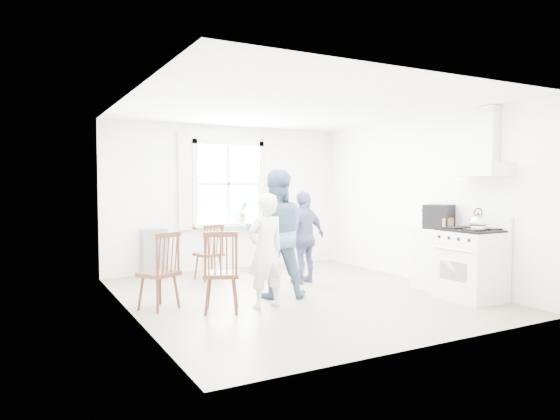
# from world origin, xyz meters

# --- Properties ---
(room_shell) EXTENTS (4.62, 5.12, 2.64)m
(room_shell) POSITION_xyz_m (0.00, 0.00, 1.30)
(room_shell) COLOR gray
(room_shell) RESTS_ON ground
(window_assembly) EXTENTS (1.88, 0.24, 1.70)m
(window_assembly) POSITION_xyz_m (0.00, 2.45, 1.46)
(window_assembly) COLOR white
(window_assembly) RESTS_ON room_shell
(range_hood) EXTENTS (0.45, 0.76, 0.94)m
(range_hood) POSITION_xyz_m (2.07, -1.35, 1.90)
(range_hood) COLOR silver
(range_hood) RESTS_ON room_shell
(shelf_unit) EXTENTS (0.40, 0.30, 0.80)m
(shelf_unit) POSITION_xyz_m (-1.40, 2.33, 0.40)
(shelf_unit) COLOR slate
(shelf_unit) RESTS_ON ground
(gas_stove) EXTENTS (0.68, 0.76, 1.12)m
(gas_stove) POSITION_xyz_m (1.91, -1.35, 0.48)
(gas_stove) COLOR white
(gas_stove) RESTS_ON ground
(kettle) EXTENTS (0.21, 0.21, 0.29)m
(kettle) POSITION_xyz_m (1.86, -1.49, 1.05)
(kettle) COLOR silver
(kettle) RESTS_ON gas_stove
(low_cabinet) EXTENTS (0.50, 0.55, 0.90)m
(low_cabinet) POSITION_xyz_m (1.98, -0.65, 0.45)
(low_cabinet) COLOR silver
(low_cabinet) RESTS_ON ground
(stereo_stack) EXTENTS (0.50, 0.48, 0.35)m
(stereo_stack) POSITION_xyz_m (1.99, -0.69, 1.08)
(stereo_stack) COLOR black
(stereo_stack) RESTS_ON low_cabinet
(cardboard_box) EXTENTS (0.30, 0.25, 0.16)m
(cardboard_box) POSITION_xyz_m (1.97, -0.80, 0.98)
(cardboard_box) COLOR #906946
(cardboard_box) RESTS_ON low_cabinet
(windsor_chair_a) EXTENTS (0.45, 0.45, 0.91)m
(windsor_chair_a) POSITION_xyz_m (-0.68, 1.53, 0.56)
(windsor_chair_a) COLOR #411F15
(windsor_chair_a) RESTS_ON ground
(windsor_chair_b) EXTENTS (0.55, 0.55, 1.00)m
(windsor_chair_b) POSITION_xyz_m (-1.30, -0.45, 0.61)
(windsor_chair_b) COLOR #411F15
(windsor_chair_b) RESTS_ON ground
(windsor_chair_c) EXTENTS (0.55, 0.54, 0.97)m
(windsor_chair_c) POSITION_xyz_m (-1.85, 0.04, 0.59)
(windsor_chair_c) COLOR #411F15
(windsor_chair_c) RESTS_ON ground
(person_left) EXTENTS (0.58, 0.58, 1.43)m
(person_left) POSITION_xyz_m (-0.70, -0.43, 0.72)
(person_left) COLOR silver
(person_left) RESTS_ON ground
(person_mid) EXTENTS (1.12, 1.12, 1.74)m
(person_mid) POSITION_xyz_m (-0.31, 0.03, 0.87)
(person_mid) COLOR #486586
(person_mid) RESTS_ON ground
(person_right) EXTENTS (1.05, 1.05, 1.44)m
(person_right) POSITION_xyz_m (0.53, 0.67, 0.72)
(person_right) COLOR navy
(person_right) RESTS_ON ground
(potted_plant) EXTENTS (0.22, 0.22, 0.37)m
(potted_plant) POSITION_xyz_m (0.23, 2.36, 1.04)
(potted_plant) COLOR #33743D
(potted_plant) RESTS_ON window_assembly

